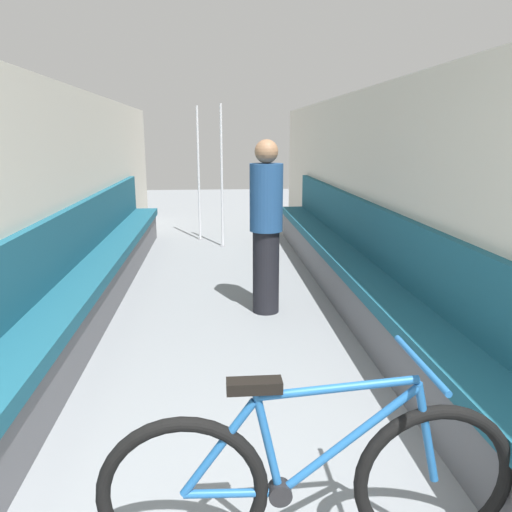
{
  "coord_description": "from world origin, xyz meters",
  "views": [
    {
      "loc": [
        -0.1,
        -0.49,
        1.62
      ],
      "look_at": [
        0.12,
        2.18,
        0.98
      ],
      "focal_mm": 35.0,
      "sensor_mm": 36.0,
      "label": 1
    }
  ],
  "objects_px": {
    "bench_seat_row_left": "(93,277)",
    "grab_pole_far": "(199,176)",
    "grab_pole_near": "(222,179)",
    "bench_seat_row_right": "(354,272)",
    "bicycle": "(311,482)",
    "passenger_standing": "(266,226)"
  },
  "relations": [
    {
      "from": "bench_seat_row_right",
      "to": "grab_pole_near",
      "type": "distance_m",
      "value": 3.1
    },
    {
      "from": "bench_seat_row_right",
      "to": "grab_pole_far",
      "type": "relative_size",
      "value": 3.41
    },
    {
      "from": "bench_seat_row_right",
      "to": "bench_seat_row_left",
      "type": "bearing_deg",
      "value": 180.0
    },
    {
      "from": "bench_seat_row_left",
      "to": "grab_pole_far",
      "type": "relative_size",
      "value": 3.41
    },
    {
      "from": "grab_pole_near",
      "to": "bicycle",
      "type": "bearing_deg",
      "value": -87.76
    },
    {
      "from": "grab_pole_near",
      "to": "bench_seat_row_left",
      "type": "bearing_deg",
      "value": -114.57
    },
    {
      "from": "bench_seat_row_right",
      "to": "grab_pole_far",
      "type": "height_order",
      "value": "grab_pole_far"
    },
    {
      "from": "bicycle",
      "to": "passenger_standing",
      "type": "xyz_separation_m",
      "value": [
        0.12,
        2.83,
        0.48
      ]
    },
    {
      "from": "bench_seat_row_left",
      "to": "bicycle",
      "type": "xyz_separation_m",
      "value": [
        1.49,
        -2.97,
        0.01
      ]
    },
    {
      "from": "bicycle",
      "to": "passenger_standing",
      "type": "distance_m",
      "value": 2.88
    },
    {
      "from": "grab_pole_far",
      "to": "grab_pole_near",
      "type": "bearing_deg",
      "value": -56.02
    },
    {
      "from": "bench_seat_row_left",
      "to": "grab_pole_far",
      "type": "xyz_separation_m",
      "value": [
        0.92,
        3.29,
        0.67
      ]
    },
    {
      "from": "passenger_standing",
      "to": "bicycle",
      "type": "bearing_deg",
      "value": 16.78
    },
    {
      "from": "grab_pole_near",
      "to": "grab_pole_far",
      "type": "bearing_deg",
      "value": 123.98
    },
    {
      "from": "grab_pole_far",
      "to": "passenger_standing",
      "type": "bearing_deg",
      "value": -78.48
    },
    {
      "from": "bench_seat_row_right",
      "to": "grab_pole_near",
      "type": "relative_size",
      "value": 3.41
    },
    {
      "from": "bench_seat_row_left",
      "to": "bicycle",
      "type": "height_order",
      "value": "bench_seat_row_left"
    },
    {
      "from": "bench_seat_row_left",
      "to": "grab_pole_near",
      "type": "relative_size",
      "value": 3.41
    },
    {
      "from": "bicycle",
      "to": "grab_pole_near",
      "type": "relative_size",
      "value": 0.78
    },
    {
      "from": "bench_seat_row_right",
      "to": "grab_pole_far",
      "type": "xyz_separation_m",
      "value": [
        -1.57,
        3.29,
        0.67
      ]
    },
    {
      "from": "bicycle",
      "to": "grab_pole_far",
      "type": "distance_m",
      "value": 6.32
    },
    {
      "from": "grab_pole_far",
      "to": "bicycle",
      "type": "bearing_deg",
      "value": -84.75
    }
  ]
}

